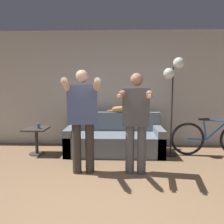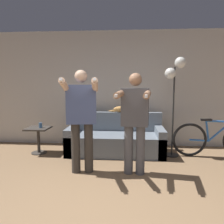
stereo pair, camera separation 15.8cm
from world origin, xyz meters
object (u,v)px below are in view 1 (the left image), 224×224
at_px(person_left, 83,114).
at_px(floor_lamp, 173,78).
at_px(cat, 121,109).
at_px(couch, 115,140).
at_px(cup, 39,126).
at_px(bicycle, 212,138).
at_px(person_right, 136,117).
at_px(side_table, 36,136).

distance_m(person_left, floor_lamp, 1.96).
distance_m(person_left, cat, 1.49).
distance_m(couch, person_left, 1.36).
bearing_deg(cup, bicycle, 0.96).
distance_m(couch, cup, 1.56).
bearing_deg(couch, bicycle, -3.29).
relative_size(couch, person_right, 1.23).
bearing_deg(person_right, floor_lamp, 58.67).
height_order(person_left, side_table, person_left).
distance_m(person_left, side_table, 1.54).
relative_size(person_right, side_table, 2.96).
distance_m(floor_lamp, side_table, 2.95).
bearing_deg(couch, cat, 67.99).
relative_size(person_right, cat, 3.22).
distance_m(person_right, side_table, 2.20).
xyz_separation_m(person_right, cat, (-0.24, 1.37, -0.03)).
bearing_deg(couch, person_right, -71.44).
distance_m(person_left, person_right, 0.83).
xyz_separation_m(cup, bicycle, (3.46, 0.06, -0.24)).
xyz_separation_m(cat, cup, (-1.64, -0.47, -0.29)).
bearing_deg(floor_lamp, bicycle, -0.33).
distance_m(person_right, cat, 1.39).
distance_m(couch, bicycle, 1.95).
bearing_deg(floor_lamp, cup, -178.65).
height_order(person_right, cup, person_right).
relative_size(floor_lamp, side_table, 3.59).
xyz_separation_m(couch, side_table, (-1.58, -0.16, 0.12)).
bearing_deg(floor_lamp, side_table, -178.94).
distance_m(side_table, cup, 0.21).
xyz_separation_m(couch, cat, (0.12, 0.30, 0.62)).
distance_m(cup, bicycle, 3.47).
height_order(couch, cup, couch).
relative_size(person_left, person_right, 1.03).
distance_m(cat, bicycle, 1.94).
relative_size(person_left, cat, 3.32).
xyz_separation_m(cat, side_table, (-1.70, -0.46, -0.50)).
relative_size(floor_lamp, cup, 18.64).
xyz_separation_m(side_table, bicycle, (3.52, 0.05, -0.04)).
bearing_deg(person_right, side_table, 162.61).
distance_m(side_table, bicycle, 3.52).
xyz_separation_m(person_left, person_right, (0.83, -0.00, -0.04)).
height_order(couch, cat, cat).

